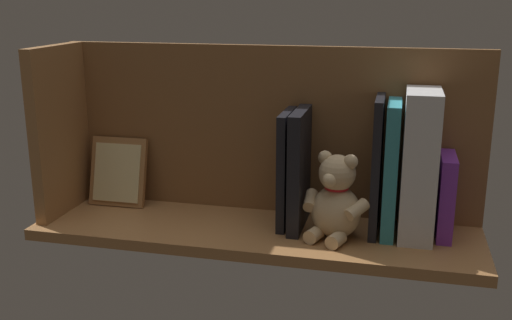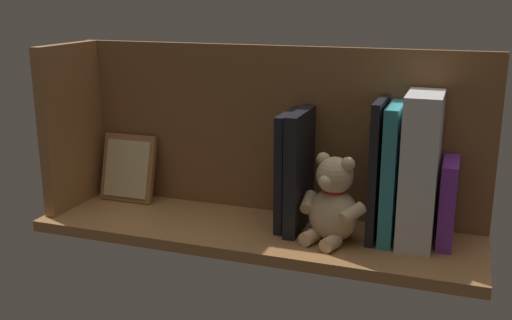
{
  "view_description": "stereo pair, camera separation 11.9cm",
  "coord_description": "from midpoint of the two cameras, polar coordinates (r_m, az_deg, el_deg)",
  "views": [
    {
      "loc": [
        -26.78,
        111.54,
        45.46
      ],
      "look_at": [
        0.0,
        0.0,
        13.9
      ],
      "focal_mm": 42.48,
      "sensor_mm": 36.0,
      "label": 1
    },
    {
      "loc": [
        -38.17,
        108.18,
        45.46
      ],
      "look_at": [
        0.0,
        0.0,
        13.9
      ],
      "focal_mm": 42.48,
      "sensor_mm": 36.0,
      "label": 2
    }
  ],
  "objects": [
    {
      "name": "book_0",
      "position": [
        1.2,
        14.74,
        -3.35
      ],
      "size": [
        2.85,
        11.05,
        16.08
      ],
      "primitive_type": "cube",
      "color": "purple",
      "rests_on": "ground_plane"
    },
    {
      "name": "book_1",
      "position": [
        1.18,
        9.82,
        -0.88
      ],
      "size": [
        2.52,
        13.01,
        26.02
      ],
      "primitive_type": "cube",
      "color": "teal",
      "rests_on": "ground_plane"
    },
    {
      "name": "shelf_back_panel",
      "position": [
        1.28,
        -1.56,
        2.82
      ],
      "size": [
        89.17,
        1.5,
        35.37
      ],
      "primitive_type": "cube",
      "color": "brown",
      "rests_on": "ground_plane"
    },
    {
      "name": "book_3",
      "position": [
        1.19,
        1.27,
        -0.94
      ],
      "size": [
        2.45,
        14.48,
        23.8
      ],
      "primitive_type": "cube",
      "color": "black",
      "rests_on": "ground_plane"
    },
    {
      "name": "dictionary_thick_white",
      "position": [
        1.17,
        12.35,
        -0.51
      ],
      "size": [
        6.41,
        13.45,
        28.44
      ],
      "primitive_type": "cube",
      "color": "silver",
      "rests_on": "ground_plane"
    },
    {
      "name": "picture_frame_leaning",
      "position": [
        1.39,
        -15.27,
        -1.12
      ],
      "size": [
        12.78,
        5.34,
        15.01
      ],
      "color": "#9E6B3D",
      "rests_on": "ground_plane"
    },
    {
      "name": "book_4",
      "position": [
        1.21,
        0.08,
        -0.86
      ],
      "size": [
        1.71,
        12.74,
        23.28
      ],
      "primitive_type": "cube",
      "color": "black",
      "rests_on": "ground_plane"
    },
    {
      "name": "book_2",
      "position": [
        1.18,
        8.5,
        -0.6
      ],
      "size": [
        1.59,
        12.79,
        26.78
      ],
      "primitive_type": "cube",
      "color": "black",
      "rests_on": "ground_plane"
    },
    {
      "name": "ground_plane",
      "position": [
        1.24,
        -2.77,
        -6.76
      ],
      "size": [
        89.17,
        25.62,
        2.2
      ],
      "primitive_type": "cube",
      "color": "#9E6B3D"
    },
    {
      "name": "teddy_bear",
      "position": [
        1.15,
        4.6,
        -3.9
      ],
      "size": [
        12.88,
        12.88,
        16.86
      ],
      "rotation": [
        0.0,
        0.0,
        -0.35
      ],
      "color": "#D1B284",
      "rests_on": "ground_plane"
    },
    {
      "name": "shelf_side_divider",
      "position": [
        1.36,
        -20.41,
        2.62
      ],
      "size": [
        2.4,
        19.62,
        35.37
      ],
      "primitive_type": "cube",
      "color": "#9E6B3D",
      "rests_on": "ground_plane"
    }
  ]
}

